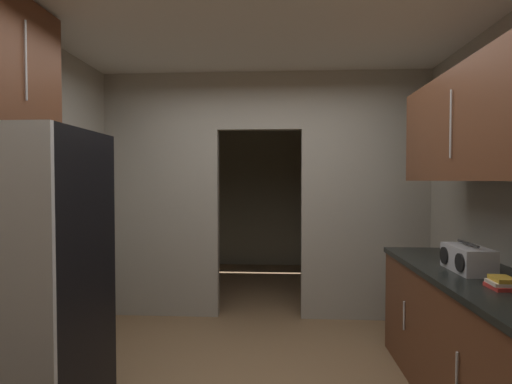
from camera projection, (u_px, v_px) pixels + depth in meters
name	position (u px, v px, depth m)	size (l,w,h in m)	color
kitchen_overhead_slab	(258.00, 25.00, 2.97)	(3.89, 7.51, 0.06)	silver
kitchen_partition	(265.00, 189.00, 4.23)	(3.49, 0.12, 2.65)	#9E998C
adjoining_room_shell	(269.00, 191.00, 6.08)	(3.49, 2.71, 2.65)	gray
refrigerator	(28.00, 281.00, 2.31)	(0.75, 0.76, 1.79)	black
lower_cabinet_run	(477.00, 344.00, 2.48)	(0.65, 1.98, 0.89)	brown
upper_cabinet_counterside	(480.00, 124.00, 2.44)	(0.36, 1.78, 0.72)	brown
boombox	(467.00, 259.00, 2.54)	(0.21, 0.39, 0.19)	#B2B2B7
book_stack	(501.00, 283.00, 2.14)	(0.13, 0.15, 0.06)	red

